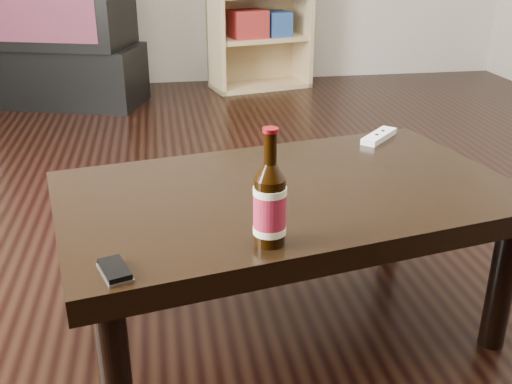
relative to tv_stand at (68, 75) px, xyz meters
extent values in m
cube|color=black|center=(0.91, -2.45, -0.20)|extent=(5.00, 6.00, 0.01)
cube|color=black|center=(0.00, 0.00, 0.00)|extent=(1.09, 0.77, 0.39)
cube|color=tan|center=(1.38, 0.26, -0.18)|extent=(0.79, 0.49, 0.03)
cube|color=tan|center=(1.38, 0.26, 0.17)|extent=(0.72, 0.45, 0.03)
cube|color=maroon|center=(1.28, 0.22, 0.28)|extent=(0.29, 0.26, 0.20)
cube|color=#26468C|center=(1.50, 0.27, 0.27)|extent=(0.21, 0.24, 0.18)
cube|color=black|center=(0.93, -2.77, 0.23)|extent=(1.32, 0.93, 0.06)
cylinder|color=black|center=(0.47, -3.14, 0.00)|extent=(0.08, 0.08, 0.39)
cylinder|color=black|center=(1.50, -2.94, 0.00)|extent=(0.08, 0.08, 0.39)
cylinder|color=black|center=(0.36, -2.61, 0.00)|extent=(0.08, 0.08, 0.39)
cylinder|color=black|center=(1.39, -2.40, 0.00)|extent=(0.08, 0.08, 0.39)
cylinder|color=black|center=(0.82, -3.07, 0.33)|extent=(0.08, 0.08, 0.15)
cylinder|color=maroon|center=(0.82, -3.07, 0.34)|extent=(0.08, 0.08, 0.09)
cylinder|color=#F5EFC3|center=(0.82, -3.07, 0.38)|extent=(0.09, 0.09, 0.02)
cylinder|color=#F5EFC3|center=(0.82, -3.07, 0.29)|extent=(0.09, 0.09, 0.02)
cone|color=black|center=(0.82, -3.07, 0.43)|extent=(0.08, 0.08, 0.03)
cylinder|color=black|center=(0.82, -3.07, 0.48)|extent=(0.03, 0.03, 0.07)
cylinder|color=maroon|center=(0.82, -3.07, 0.52)|extent=(0.04, 0.04, 0.01)
cube|color=#B2B2B5|center=(0.49, -3.15, 0.26)|extent=(0.08, 0.11, 0.01)
cube|color=black|center=(0.49, -3.15, 0.27)|extent=(0.07, 0.10, 0.01)
cylinder|color=#B2B2B5|center=(0.50, -3.17, 0.27)|extent=(0.02, 0.02, 0.00)
cube|color=white|center=(1.31, -2.41, 0.27)|extent=(0.16, 0.16, 0.02)
cylinder|color=black|center=(1.34, -2.39, 0.28)|extent=(0.02, 0.02, 0.00)
cylinder|color=black|center=(1.30, -2.43, 0.28)|extent=(0.02, 0.02, 0.00)
camera|label=1|loc=(0.60, -4.22, 0.88)|focal=42.00mm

